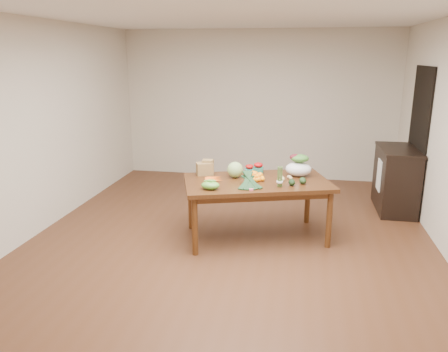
% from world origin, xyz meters
% --- Properties ---
extents(floor, '(6.00, 6.00, 0.00)m').
position_xyz_m(floor, '(0.00, 0.00, 0.00)').
color(floor, '#522F1C').
rests_on(floor, ground).
extents(ceiling, '(5.00, 6.00, 0.02)m').
position_xyz_m(ceiling, '(0.00, 0.00, 2.70)').
color(ceiling, white).
rests_on(ceiling, room_walls).
extents(room_walls, '(5.02, 6.02, 2.70)m').
position_xyz_m(room_walls, '(0.00, 0.00, 1.35)').
color(room_walls, beige).
rests_on(room_walls, floor).
extents(dining_table, '(1.98, 1.47, 0.75)m').
position_xyz_m(dining_table, '(0.30, 0.10, 0.38)').
color(dining_table, '#462210').
rests_on(dining_table, floor).
extents(doorway_dark, '(0.02, 1.00, 2.10)m').
position_xyz_m(doorway_dark, '(2.48, 1.60, 1.05)').
color(doorway_dark, black).
rests_on(doorway_dark, floor).
extents(cabinet, '(0.52, 1.02, 0.94)m').
position_xyz_m(cabinet, '(2.22, 1.50, 0.47)').
color(cabinet, black).
rests_on(cabinet, floor).
extents(dish_towel, '(0.02, 0.28, 0.45)m').
position_xyz_m(dish_towel, '(1.96, 1.40, 0.55)').
color(dish_towel, white).
rests_on(dish_towel, cabinet).
extents(paper_bag, '(0.33, 0.30, 0.19)m').
position_xyz_m(paper_bag, '(-0.39, 0.26, 0.85)').
color(paper_bag, olive).
rests_on(paper_bag, dining_table).
extents(cabbage, '(0.20, 0.20, 0.20)m').
position_xyz_m(cabbage, '(0.01, 0.20, 0.85)').
color(cabbage, '#97C471').
rests_on(cabbage, dining_table).
extents(strawberry_basket_a, '(0.14, 0.14, 0.10)m').
position_xyz_m(strawberry_basket_a, '(0.17, 0.40, 0.80)').
color(strawberry_basket_a, '#AF110B').
rests_on(strawberry_basket_a, dining_table).
extents(strawberry_basket_b, '(0.16, 0.16, 0.11)m').
position_xyz_m(strawberry_basket_b, '(0.28, 0.46, 0.81)').
color(strawberry_basket_b, red).
rests_on(strawberry_basket_b, dining_table).
extents(orange_a, '(0.09, 0.09, 0.09)m').
position_xyz_m(orange_a, '(0.24, 0.23, 0.80)').
color(orange_a, orange).
rests_on(orange_a, dining_table).
extents(orange_b, '(0.09, 0.09, 0.09)m').
position_xyz_m(orange_b, '(0.26, 0.22, 0.79)').
color(orange_b, orange).
rests_on(orange_b, dining_table).
extents(orange_c, '(0.07, 0.07, 0.07)m').
position_xyz_m(orange_c, '(0.33, 0.23, 0.79)').
color(orange_c, orange).
rests_on(orange_c, dining_table).
extents(mandarin_cluster, '(0.23, 0.23, 0.09)m').
position_xyz_m(mandarin_cluster, '(0.31, 0.09, 0.79)').
color(mandarin_cluster, '#FFA20F').
rests_on(mandarin_cluster, dining_table).
extents(carrots, '(0.28, 0.27, 0.03)m').
position_xyz_m(carrots, '(-0.23, 0.04, 0.76)').
color(carrots, orange).
rests_on(carrots, dining_table).
extents(snap_pea_bag, '(0.21, 0.16, 0.10)m').
position_xyz_m(snap_pea_bag, '(-0.19, -0.35, 0.80)').
color(snap_pea_bag, '#63A136').
rests_on(snap_pea_bag, dining_table).
extents(kale_bunch, '(0.43, 0.48, 0.16)m').
position_xyz_m(kale_bunch, '(0.25, -0.21, 0.83)').
color(kale_bunch, black).
rests_on(kale_bunch, dining_table).
extents(asparagus_bundle, '(0.11, 0.14, 0.26)m').
position_xyz_m(asparagus_bundle, '(0.59, -0.11, 0.88)').
color(asparagus_bundle, olive).
rests_on(asparagus_bundle, dining_table).
extents(potato_a, '(0.06, 0.05, 0.05)m').
position_xyz_m(potato_a, '(0.61, 0.17, 0.77)').
color(potato_a, '#DDBE7F').
rests_on(potato_a, dining_table).
extents(potato_b, '(0.05, 0.04, 0.04)m').
position_xyz_m(potato_b, '(0.62, 0.14, 0.77)').
color(potato_b, tan).
rests_on(potato_b, dining_table).
extents(potato_c, '(0.05, 0.05, 0.05)m').
position_xyz_m(potato_c, '(0.69, 0.26, 0.77)').
color(potato_c, tan).
rests_on(potato_c, dining_table).
extents(potato_d, '(0.05, 0.04, 0.04)m').
position_xyz_m(potato_d, '(0.59, 0.29, 0.77)').
color(potato_d, tan).
rests_on(potato_d, dining_table).
extents(potato_e, '(0.05, 0.04, 0.04)m').
position_xyz_m(potato_e, '(0.71, 0.22, 0.77)').
color(potato_e, '#D7C17C').
rests_on(potato_e, dining_table).
extents(avocado_a, '(0.11, 0.13, 0.08)m').
position_xyz_m(avocado_a, '(0.73, -0.03, 0.79)').
color(avocado_a, black).
rests_on(avocado_a, dining_table).
extents(avocado_b, '(0.11, 0.14, 0.08)m').
position_xyz_m(avocado_b, '(0.86, 0.06, 0.79)').
color(avocado_b, black).
rests_on(avocado_b, dining_table).
extents(salad_bag, '(0.39, 0.34, 0.26)m').
position_xyz_m(salad_bag, '(0.80, 0.41, 0.88)').
color(salad_bag, white).
rests_on(salad_bag, dining_table).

